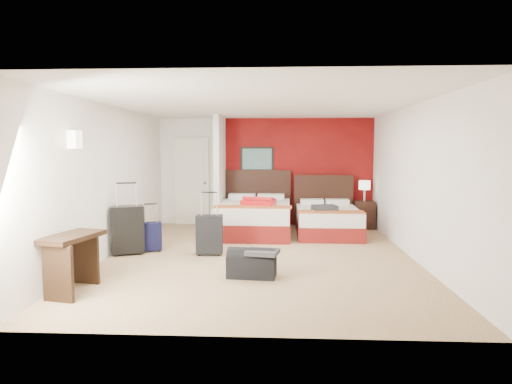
# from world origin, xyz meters

# --- Properties ---
(ground) EXTENTS (6.50, 6.50, 0.00)m
(ground) POSITION_xyz_m (0.00, 0.00, 0.00)
(ground) COLOR tan
(ground) RESTS_ON ground
(room_walls) EXTENTS (5.02, 6.52, 2.50)m
(room_walls) POSITION_xyz_m (-1.40, 1.42, 1.26)
(room_walls) COLOR white
(room_walls) RESTS_ON ground
(red_accent_panel) EXTENTS (3.50, 0.04, 2.50)m
(red_accent_panel) POSITION_xyz_m (0.75, 3.23, 1.25)
(red_accent_panel) COLOR maroon
(red_accent_panel) RESTS_ON ground
(partition_wall) EXTENTS (0.12, 1.20, 2.50)m
(partition_wall) POSITION_xyz_m (-1.00, 2.61, 1.25)
(partition_wall) COLOR silver
(partition_wall) RESTS_ON ground
(entry_door) EXTENTS (0.82, 0.06, 2.05)m
(entry_door) POSITION_xyz_m (-1.75, 3.20, 1.02)
(entry_door) COLOR silver
(entry_door) RESTS_ON ground
(bed_left) EXTENTS (1.54, 2.17, 0.64)m
(bed_left) POSITION_xyz_m (-0.19, 2.03, 0.32)
(bed_left) COLOR silver
(bed_left) RESTS_ON ground
(bed_right) EXTENTS (1.29, 1.83, 0.55)m
(bed_right) POSITION_xyz_m (1.33, 1.98, 0.27)
(bed_right) COLOR white
(bed_right) RESTS_ON ground
(red_suitcase_open) EXTENTS (0.84, 1.02, 0.11)m
(red_suitcase_open) POSITION_xyz_m (-0.09, 1.93, 0.70)
(red_suitcase_open) COLOR red
(red_suitcase_open) RESTS_ON bed_left
(jacket_bundle) EXTENTS (0.53, 0.46, 0.11)m
(jacket_bundle) POSITION_xyz_m (1.23, 1.68, 0.60)
(jacket_bundle) COLOR #333337
(jacket_bundle) RESTS_ON bed_right
(nightstand) EXTENTS (0.45, 0.45, 0.62)m
(nightstand) POSITION_xyz_m (2.23, 2.82, 0.31)
(nightstand) COLOR black
(nightstand) RESTS_ON ground
(table_lamp) EXTENTS (0.27, 0.27, 0.45)m
(table_lamp) POSITION_xyz_m (2.23, 2.82, 0.85)
(table_lamp) COLOR white
(table_lamp) RESTS_ON nightstand
(suitcase_black) EXTENTS (0.61, 0.50, 0.79)m
(suitcase_black) POSITION_xyz_m (-2.24, 0.04, 0.40)
(suitcase_black) COLOR black
(suitcase_black) RESTS_ON ground
(suitcase_charcoal) EXTENTS (0.45, 0.29, 0.64)m
(suitcase_charcoal) POSITION_xyz_m (-0.85, 0.07, 0.32)
(suitcase_charcoal) COLOR black
(suitcase_charcoal) RESTS_ON ground
(suitcase_navy) EXTENTS (0.40, 0.32, 0.48)m
(suitcase_navy) POSITION_xyz_m (-1.90, 0.27, 0.24)
(suitcase_navy) COLOR black
(suitcase_navy) RESTS_ON ground
(duffel_bag) EXTENTS (0.70, 0.42, 0.34)m
(duffel_bag) POSITION_xyz_m (-0.05, -1.22, 0.17)
(duffel_bag) COLOR black
(duffel_bag) RESTS_ON ground
(jacket_draped) EXTENTS (0.49, 0.44, 0.06)m
(jacket_draped) POSITION_xyz_m (0.10, -1.27, 0.36)
(jacket_draped) COLOR #3C3B40
(jacket_draped) RESTS_ON duffel_bag
(desk) EXTENTS (0.61, 0.94, 0.73)m
(desk) POSITION_xyz_m (-2.23, -2.00, 0.36)
(desk) COLOR black
(desk) RESTS_ON ground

